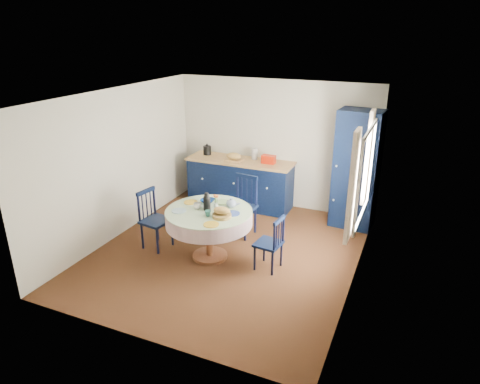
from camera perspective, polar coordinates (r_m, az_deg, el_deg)
The scene contains 17 objects.
floor at distance 6.98m, azimuth -1.75°, elevation -8.02°, with size 4.50×4.50×0.00m, color black.
ceiling at distance 6.16m, azimuth -2.02°, elevation 12.73°, with size 4.50×4.50×0.00m, color white.
wall_back at distance 8.46m, azimuth 4.64°, elevation 6.37°, with size 4.00×0.02×2.50m, color beige.
wall_left at distance 7.49m, azimuth -15.89°, elevation 3.66°, with size 0.02×4.50×2.50m, color beige.
wall_right at distance 5.94m, azimuth 15.87°, elevation -0.92°, with size 0.02×4.50×2.50m, color beige.
window at distance 6.14m, azimuth 16.11°, elevation 2.49°, with size 0.10×1.74×1.45m.
kitchen_counter at distance 8.58m, azimuth 0.00°, elevation 1.32°, with size 2.14×0.68×1.19m.
pantry_cabinet at distance 7.78m, azimuth 15.27°, elevation 2.85°, with size 0.78×0.59×2.11m.
dining_table at distance 6.54m, azimuth -4.09°, elevation -3.49°, with size 1.33×1.33×1.08m.
chair_left at distance 7.08m, azimuth -11.37°, elevation -3.53°, with size 0.48×0.50×0.97m.
chair_far at distance 7.37m, azimuth 0.29°, elevation -1.79°, with size 0.52×0.50×1.04m.
chair_right at distance 6.35m, azimuth 4.11°, elevation -6.77°, with size 0.41×0.42×0.85m.
mug_a at distance 6.55m, azimuth -5.70°, elevation -1.86°, with size 0.12×0.12×0.10m, color silver.
mug_b at distance 6.29m, azimuth -4.31°, elevation -2.86°, with size 0.09×0.09×0.09m, color #317168.
mug_c at distance 6.60m, azimuth -1.28°, elevation -1.58°, with size 0.12×0.12×0.10m, color black.
mug_d at distance 6.84m, azimuth -4.49°, elevation -0.80°, with size 0.10×0.10×0.09m, color silver.
cobalt_bowl at distance 6.78m, azimuth -4.33°, elevation -1.19°, with size 0.22×0.22×0.05m, color navy.
Camera 1 is at (2.61, -5.50, 3.41)m, focal length 32.00 mm.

